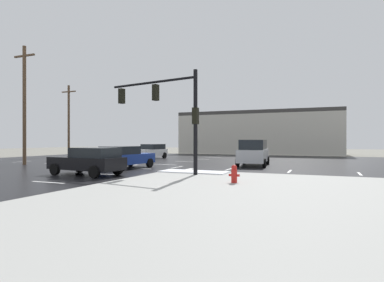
# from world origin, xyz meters

# --- Properties ---
(ground_plane) EXTENTS (120.00, 120.00, 0.00)m
(ground_plane) POSITION_xyz_m (0.00, 0.00, 0.00)
(ground_plane) COLOR slate
(road_asphalt) EXTENTS (44.00, 44.00, 0.02)m
(road_asphalt) POSITION_xyz_m (0.00, 0.00, 0.01)
(road_asphalt) COLOR black
(road_asphalt) RESTS_ON ground_plane
(sidewalk_corner) EXTENTS (18.00, 18.00, 0.14)m
(sidewalk_corner) POSITION_xyz_m (12.00, -12.00, 0.07)
(sidewalk_corner) COLOR #9E9E99
(sidewalk_corner) RESTS_ON ground_plane
(snow_strip_curbside) EXTENTS (4.00, 1.60, 0.06)m
(snow_strip_curbside) POSITION_xyz_m (5.00, -4.00, 0.17)
(snow_strip_curbside) COLOR white
(snow_strip_curbside) RESTS_ON sidewalk_corner
(lane_markings) EXTENTS (36.15, 36.15, 0.01)m
(lane_markings) POSITION_xyz_m (1.20, -1.38, 0.02)
(lane_markings) COLOR silver
(lane_markings) RESTS_ON road_asphalt
(traffic_signal_mast) EXTENTS (6.26, 1.37, 5.73)m
(traffic_signal_mast) POSITION_xyz_m (3.81, -4.87, 4.03)
(traffic_signal_mast) COLOR black
(traffic_signal_mast) RESTS_ON sidewalk_corner
(fire_hydrant) EXTENTS (0.48, 0.26, 0.79)m
(fire_hydrant) POSITION_xyz_m (8.39, -7.59, 0.54)
(fire_hydrant) COLOR red
(fire_hydrant) RESTS_ON sidewalk_corner
(strip_building_background) EXTENTS (22.89, 8.00, 6.22)m
(strip_building_background) POSITION_xyz_m (3.10, 26.31, 3.11)
(strip_building_background) COLOR beige
(strip_building_background) RESTS_ON ground_plane
(sedan_blue) EXTENTS (2.33, 4.65, 1.58)m
(sedan_blue) POSITION_xyz_m (-0.88, -2.45, 0.85)
(sedan_blue) COLOR navy
(sedan_blue) RESTS_ON road_asphalt
(sedan_black) EXTENTS (4.66, 2.37, 1.58)m
(sedan_black) POSITION_xyz_m (-0.35, -6.80, 0.85)
(sedan_black) COLOR black
(sedan_black) RESTS_ON road_asphalt
(suv_silver) EXTENTS (2.49, 4.96, 2.03)m
(suv_silver) POSITION_xyz_m (6.93, 3.57, 1.09)
(suv_silver) COLOR #B7BABF
(suv_silver) RESTS_ON road_asphalt
(sedan_white) EXTENTS (2.23, 4.62, 1.58)m
(sedan_white) POSITION_xyz_m (-5.29, 8.78, 0.85)
(sedan_white) COLOR white
(sedan_white) RESTS_ON road_asphalt
(utility_pole_mid) EXTENTS (2.20, 0.28, 9.71)m
(utility_pole_mid) POSITION_xyz_m (-10.55, -2.57, 5.07)
(utility_pole_mid) COLOR brown
(utility_pole_mid) RESTS_ON ground_plane
(utility_pole_far) EXTENTS (2.20, 0.28, 8.99)m
(utility_pole_far) POSITION_xyz_m (-17.94, 9.98, 4.71)
(utility_pole_far) COLOR brown
(utility_pole_far) RESTS_ON ground_plane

